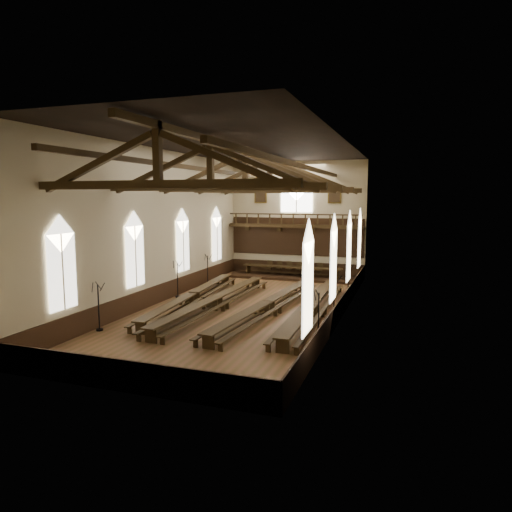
% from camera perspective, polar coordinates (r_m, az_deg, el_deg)
% --- Properties ---
extents(ground, '(26.00, 26.00, 0.00)m').
position_cam_1_polar(ground, '(28.66, -1.31, -6.56)').
color(ground, brown).
rests_on(ground, ground).
extents(room_walls, '(26.00, 26.00, 26.00)m').
position_cam_1_polar(room_walls, '(27.82, -1.34, 6.46)').
color(room_walls, '#BFB590').
rests_on(room_walls, ground).
extents(wainscot_band, '(12.00, 26.00, 1.20)m').
position_cam_1_polar(wainscot_band, '(28.52, -1.31, -5.40)').
color(wainscot_band, '#311B0E').
rests_on(wainscot_band, ground).
extents(side_windows, '(11.85, 19.80, 4.50)m').
position_cam_1_polar(side_windows, '(28.00, -1.33, 0.89)').
color(side_windows, white).
rests_on(side_windows, room_walls).
extents(end_window, '(2.80, 0.12, 3.80)m').
position_cam_1_polar(end_window, '(40.17, 5.09, 7.80)').
color(end_window, white).
rests_on(end_window, room_walls).
extents(minstrels_gallery, '(11.80, 1.24, 3.70)m').
position_cam_1_polar(minstrels_gallery, '(40.05, 4.96, 3.05)').
color(minstrels_gallery, '#3B2912').
rests_on(minstrels_gallery, room_walls).
extents(portraits, '(7.75, 0.09, 1.45)m').
position_cam_1_polar(portraits, '(40.17, 5.09, 7.62)').
color(portraits, brown).
rests_on(portraits, room_walls).
extents(roof_trusses, '(11.70, 25.70, 2.80)m').
position_cam_1_polar(roof_trusses, '(27.85, -1.36, 10.07)').
color(roof_trusses, '#3B2912').
rests_on(roof_trusses, room_walls).
extents(refectory_row_a, '(2.14, 14.60, 0.76)m').
position_cam_1_polar(refectory_row_a, '(30.02, -7.98, -4.91)').
color(refectory_row_a, '#3B2912').
rests_on(refectory_row_a, ground).
extents(refectory_row_b, '(1.84, 14.88, 0.80)m').
position_cam_1_polar(refectory_row_b, '(28.44, -5.08, -5.50)').
color(refectory_row_b, '#3B2912').
rests_on(refectory_row_b, ground).
extents(refectory_row_c, '(2.23, 14.85, 0.79)m').
position_cam_1_polar(refectory_row_c, '(27.26, 1.48, -6.05)').
color(refectory_row_c, '#3B2912').
rests_on(refectory_row_c, ground).
extents(refectory_row_d, '(1.72, 14.78, 0.79)m').
position_cam_1_polar(refectory_row_d, '(27.17, 7.10, -6.15)').
color(refectory_row_d, '#3B2912').
rests_on(refectory_row_d, ground).
extents(dais, '(11.40, 3.01, 0.20)m').
position_cam_1_polar(dais, '(39.31, 4.44, -2.62)').
color(dais, '#311B0E').
rests_on(dais, ground).
extents(high_table, '(8.62, 1.22, 0.81)m').
position_cam_1_polar(high_table, '(39.18, 4.45, -1.49)').
color(high_table, '#3B2912').
rests_on(high_table, dais).
extents(high_chairs, '(5.02, 0.53, 1.10)m').
position_cam_1_polar(high_chairs, '(40.00, 4.75, -1.43)').
color(high_chairs, '#3B2912').
rests_on(high_chairs, dais).
extents(candelabrum_left_near, '(0.69, 0.79, 2.57)m').
position_cam_1_polar(candelabrum_left_near, '(25.19, -19.03, -7.10)').
color(candelabrum_left_near, black).
rests_on(candelabrum_left_near, ground).
extents(candelabrum_left_mid, '(0.72, 0.79, 2.58)m').
position_cam_1_polar(candelabrum_left_mid, '(32.06, -9.76, -3.74)').
color(candelabrum_left_mid, black).
rests_on(candelabrum_left_mid, ground).
extents(candelabrum_left_far, '(0.72, 0.74, 2.46)m').
position_cam_1_polar(candelabrum_left_far, '(36.36, -6.06, -2.42)').
color(candelabrum_left_far, black).
rests_on(candelabrum_left_far, ground).
extents(candelabrum_right_near, '(0.69, 0.77, 2.51)m').
position_cam_1_polar(candelabrum_right_near, '(22.44, 7.80, -8.57)').
color(candelabrum_right_near, black).
rests_on(candelabrum_right_near, ground).
extents(candelabrum_right_mid, '(0.66, 0.76, 2.47)m').
position_cam_1_polar(candelabrum_right_mid, '(26.83, 9.72, -5.99)').
color(candelabrum_right_mid, black).
rests_on(candelabrum_right_mid, ground).
extents(candelabrum_right_far, '(0.68, 0.67, 2.29)m').
position_cam_1_polar(candelabrum_right_far, '(32.78, 11.45, -3.69)').
color(candelabrum_right_far, black).
rests_on(candelabrum_right_far, ground).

